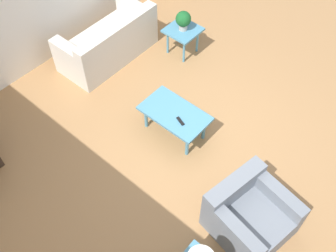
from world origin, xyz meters
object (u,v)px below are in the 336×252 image
Objects in this scene: coffee_table at (175,115)px; side_table_plant at (183,33)px; sofa at (109,43)px; potted_plant at (183,20)px; armchair at (249,215)px.

side_table_plant reaches higher than coffee_table.
sofa is at bearing 47.06° from side_table_plant.
sofa is 1.33m from potted_plant.
coffee_table is at bearing 73.64° from sofa.
armchair reaches higher than side_table_plant.
side_table_plant is (1.06, -1.48, 0.03)m from coffee_table.
potted_plant is at bearing -135.00° from side_table_plant.
coffee_table is (-1.93, 0.54, 0.08)m from sofa.
coffee_table is at bearing 81.50° from armchair.
potted_plant reaches higher than sofa.
side_table_plant is at bearing 45.00° from potted_plant.
sofa is 2.01m from coffee_table.
armchair is 2.97× the size of potted_plant.
coffee_table is at bearing 125.81° from potted_plant.
side_table_plant is 0.27m from potted_plant.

